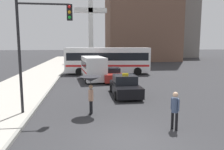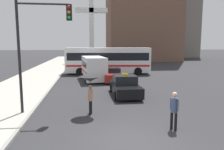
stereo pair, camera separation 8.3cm
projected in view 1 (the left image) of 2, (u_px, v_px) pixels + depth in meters
The scene contains 10 objects.
ground_plane at pixel (131, 141), 8.47m from camera, with size 300.00×300.00×0.00m, color #2D2D30.
taxi at pixel (125, 86), 16.00m from camera, with size 1.91×4.10×1.65m.
sedan_red at pixel (112, 75), 22.28m from camera, with size 1.91×4.41×1.37m.
ambulance_van at pixel (93, 67), 22.63m from camera, with size 2.52×5.23×2.46m.
city_bus at pixel (108, 60), 27.50m from camera, with size 10.65×3.54×3.33m.
pedestrian_with_umbrella at pixel (91, 83), 11.47m from camera, with size 1.14×1.14×2.05m.
pedestrian_man at pixel (175, 108), 9.46m from camera, with size 0.40×0.42×1.70m.
traffic_light at pixel (39, 36), 11.14m from camera, with size 2.80×0.38×6.05m.
building_tower_far at pixel (171, 9), 63.69m from camera, with size 14.63×8.34×27.94m.
monument_cross at pixel (91, 22), 43.01m from camera, with size 6.34×0.90×14.41m.
Camera 1 is at (-1.75, -7.88, 3.71)m, focal length 35.00 mm.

